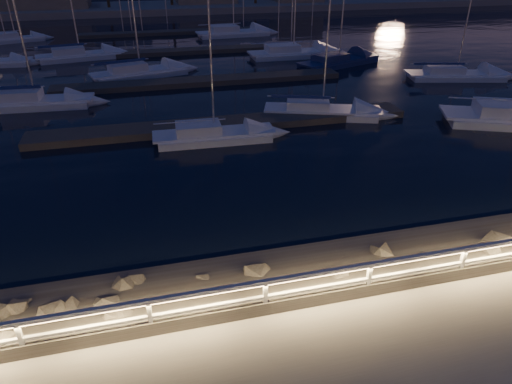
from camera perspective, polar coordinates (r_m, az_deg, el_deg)
ground at (r=13.28m, az=9.72°, el=-13.02°), size 400.00×400.00×0.00m
harbor_water at (r=41.59m, az=-7.88°, el=14.53°), size 400.00×440.00×0.60m
guard_rail at (r=12.77m, az=9.71°, el=-10.46°), size 44.11×0.12×1.06m
riprap at (r=13.75m, az=-0.59°, el=-11.77°), size 30.90×2.45×1.17m
floating_docks at (r=42.71m, az=-8.16°, el=15.65°), size 22.00×36.00×0.40m
far_shore at (r=83.58m, az=-12.06°, el=21.87°), size 160.00×14.00×5.20m
sailboat_b at (r=24.98m, az=-5.65°, el=7.24°), size 6.64×2.24×11.16m
sailboat_c at (r=29.06m, az=7.91°, el=10.14°), size 7.39×4.32×12.13m
sailboat_e at (r=33.75m, az=-26.08°, el=10.19°), size 7.26×2.64×12.19m
sailboat_f at (r=39.32m, az=-14.55°, el=14.35°), size 8.14×4.35×13.36m
sailboat_g at (r=45.80m, az=4.40°, el=17.00°), size 8.71×2.72×14.69m
sailboat_h at (r=40.81m, az=23.45°, el=13.39°), size 8.09×4.11×13.17m
sailboat_j at (r=47.69m, az=-21.37°, el=15.68°), size 8.05×3.73×13.25m
sailboat_k at (r=57.44m, az=-3.03°, el=19.32°), size 9.05×3.36×15.04m
sailboat_l at (r=42.93m, az=10.09°, el=15.87°), size 8.49×5.17×13.93m
sailboat_m at (r=59.90m, az=-27.98°, el=16.59°), size 6.38×3.74×10.57m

